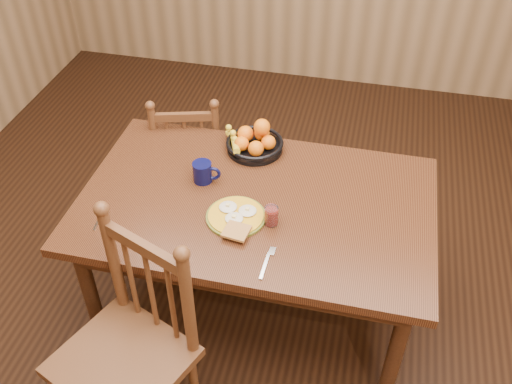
% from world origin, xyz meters
% --- Properties ---
extents(room, '(4.52, 5.02, 2.72)m').
position_xyz_m(room, '(0.00, 0.00, 1.35)').
color(room, black).
rests_on(room, ground).
extents(dining_table, '(1.60, 1.00, 0.75)m').
position_xyz_m(dining_table, '(0.00, 0.00, 0.67)').
color(dining_table, black).
rests_on(dining_table, ground).
extents(chair_far, '(0.49, 0.48, 0.89)m').
position_xyz_m(chair_far, '(-0.54, 0.61, 0.43)').
color(chair_far, '#4E2817').
rests_on(chair_far, ground).
extents(chair_near, '(0.61, 0.60, 1.05)m').
position_xyz_m(chair_near, '(-0.35, -0.73, 0.51)').
color(chair_near, '#4E2817').
rests_on(chair_near, ground).
extents(breakfast_plate, '(0.26, 0.29, 0.04)m').
position_xyz_m(breakfast_plate, '(-0.06, -0.14, 0.76)').
color(breakfast_plate, '#59601E').
rests_on(breakfast_plate, dining_table).
extents(fork, '(0.03, 0.18, 0.00)m').
position_xyz_m(fork, '(0.13, -0.35, 0.75)').
color(fork, silver).
rests_on(fork, dining_table).
extents(spoon, '(0.04, 0.16, 0.01)m').
position_xyz_m(spoon, '(-0.65, -0.24, 0.75)').
color(spoon, silver).
rests_on(spoon, dining_table).
extents(coffee_mug, '(0.13, 0.09, 0.10)m').
position_xyz_m(coffee_mug, '(-0.27, 0.08, 0.80)').
color(coffee_mug, '#090B33').
rests_on(coffee_mug, dining_table).
extents(juice_glass, '(0.06, 0.06, 0.09)m').
position_xyz_m(juice_glass, '(0.10, -0.13, 0.79)').
color(juice_glass, silver).
rests_on(juice_glass, dining_table).
extents(fruit_bowl, '(0.32, 0.29, 0.17)m').
position_xyz_m(fruit_bowl, '(-0.10, 0.38, 0.80)').
color(fruit_bowl, black).
rests_on(fruit_bowl, dining_table).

